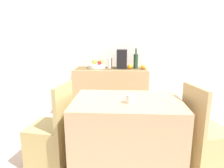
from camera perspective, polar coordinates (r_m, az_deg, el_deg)
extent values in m
cube|color=beige|center=(2.75, -1.53, -16.66)|extent=(6.40, 6.40, 0.02)
cube|color=silver|center=(3.55, -0.04, 13.21)|extent=(6.40, 0.06, 2.70)
cube|color=tan|center=(3.43, -0.31, -2.61)|extent=(1.19, 0.42, 0.83)
cube|color=brown|center=(3.33, -0.32, 4.34)|extent=(1.11, 0.32, 0.01)
cylinder|color=white|center=(3.35, -4.27, 4.90)|extent=(0.27, 0.27, 0.06)
sphere|color=#919D39|center=(3.35, -4.87, 6.07)|extent=(0.08, 0.08, 0.08)
sphere|color=red|center=(3.29, -3.46, 5.86)|extent=(0.07, 0.07, 0.07)
sphere|color=#8F9F36|center=(3.43, -4.63, 6.13)|extent=(0.07, 0.07, 0.07)
sphere|color=gold|center=(3.38, -3.03, 6.10)|extent=(0.07, 0.07, 0.07)
cylinder|color=#213F28|center=(3.32, 6.57, 6.19)|extent=(0.07, 0.07, 0.23)
cylinder|color=#213F28|center=(3.30, 6.64, 8.95)|extent=(0.03, 0.03, 0.09)
cube|color=black|center=(3.31, 2.72, 6.86)|extent=(0.16, 0.18, 0.30)
cylinder|color=silver|center=(3.32, -0.66, 5.74)|extent=(0.08, 0.08, 0.17)
sphere|color=orange|center=(3.26, 4.90, 4.72)|extent=(0.08, 0.08, 0.08)
sphere|color=orange|center=(3.27, 8.61, 4.60)|extent=(0.07, 0.07, 0.07)
cube|color=tan|center=(2.19, 4.08, -13.65)|extent=(1.07, 0.72, 0.74)
cylinder|color=silver|center=(1.95, 5.03, -4.13)|extent=(0.08, 0.08, 0.08)
cube|color=tan|center=(2.39, -16.71, -15.71)|extent=(0.45, 0.45, 0.45)
cube|color=tan|center=(2.13, -13.22, -5.88)|extent=(0.09, 0.40, 0.45)
cube|color=tan|center=(2.42, 24.54, -16.07)|extent=(0.49, 0.49, 0.45)
cube|color=tan|center=(2.14, 21.78, -6.46)|extent=(0.14, 0.40, 0.45)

